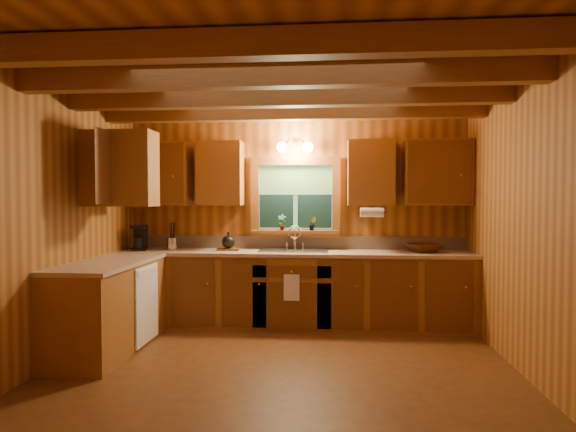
% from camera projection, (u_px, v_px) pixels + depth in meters
% --- Properties ---
extents(room, '(4.20, 4.20, 4.20)m').
position_uv_depth(room, '(280.00, 225.00, 4.31)').
color(room, '#5B3416').
rests_on(room, ground).
extents(ceiling_beams, '(4.20, 2.54, 0.18)m').
position_uv_depth(ceiling_beams, '(280.00, 88.00, 4.26)').
color(ceiling_beams, brown).
rests_on(ceiling_beams, room).
extents(base_cabinets, '(4.20, 2.22, 0.86)m').
position_uv_depth(base_cabinets, '(249.00, 294.00, 5.66)').
color(base_cabinets, brown).
rests_on(base_cabinets, ground).
extents(countertop, '(4.20, 2.24, 0.04)m').
position_uv_depth(countertop, '(250.00, 255.00, 5.65)').
color(countertop, tan).
rests_on(countertop, base_cabinets).
extents(backsplash, '(4.20, 0.02, 0.16)m').
position_uv_depth(backsplash, '(296.00, 242.00, 6.19)').
color(backsplash, tan).
rests_on(backsplash, room).
extents(dishwasher_panel, '(0.02, 0.60, 0.80)m').
position_uv_depth(dishwasher_panel, '(147.00, 304.00, 5.14)').
color(dishwasher_panel, white).
rests_on(dishwasher_panel, base_cabinets).
extents(upper_cabinets, '(4.19, 1.77, 0.78)m').
position_uv_depth(upper_cabinets, '(245.00, 172.00, 5.75)').
color(upper_cabinets, brown).
rests_on(upper_cabinets, room).
extents(window, '(1.12, 0.08, 1.00)m').
position_uv_depth(window, '(295.00, 199.00, 6.16)').
color(window, brown).
rests_on(window, room).
extents(window_sill, '(1.06, 0.14, 0.04)m').
position_uv_depth(window_sill, '(295.00, 232.00, 6.12)').
color(window_sill, brown).
rests_on(window_sill, room).
extents(wall_sconce, '(0.45, 0.21, 0.17)m').
position_uv_depth(wall_sconce, '(295.00, 147.00, 6.01)').
color(wall_sconce, black).
rests_on(wall_sconce, room).
extents(paper_towel_roll, '(0.27, 0.11, 0.11)m').
position_uv_depth(paper_towel_roll, '(372.00, 212.00, 5.75)').
color(paper_towel_roll, white).
rests_on(paper_towel_roll, upper_cabinets).
extents(dish_towel, '(0.18, 0.01, 0.30)m').
position_uv_depth(dish_towel, '(292.00, 288.00, 5.59)').
color(dish_towel, white).
rests_on(dish_towel, base_cabinets).
extents(sink, '(0.82, 0.48, 0.43)m').
position_uv_depth(sink, '(294.00, 255.00, 5.92)').
color(sink, silver).
rests_on(sink, countertop).
extents(coffee_maker, '(0.17, 0.22, 0.31)m').
position_uv_depth(coffee_maker, '(139.00, 238.00, 6.02)').
color(coffee_maker, black).
rests_on(coffee_maker, countertop).
extents(utensil_crock, '(0.12, 0.12, 0.34)m').
position_uv_depth(utensil_crock, '(172.00, 243.00, 6.04)').
color(utensil_crock, silver).
rests_on(utensil_crock, countertop).
extents(cutting_board, '(0.28, 0.22, 0.02)m').
position_uv_depth(cutting_board, '(228.00, 249.00, 6.01)').
color(cutting_board, brown).
rests_on(cutting_board, countertop).
extents(teakettle, '(0.16, 0.16, 0.20)m').
position_uv_depth(teakettle, '(228.00, 242.00, 6.01)').
color(teakettle, black).
rests_on(teakettle, cutting_board).
extents(wicker_basket, '(0.52, 0.52, 0.10)m').
position_uv_depth(wicker_basket, '(425.00, 248.00, 5.81)').
color(wicker_basket, '#48230C').
rests_on(wicker_basket, countertop).
extents(potted_plant_left, '(0.11, 0.09, 0.20)m').
position_uv_depth(potted_plant_left, '(282.00, 222.00, 6.10)').
color(potted_plant_left, brown).
rests_on(potted_plant_left, window_sill).
extents(potted_plant_right, '(0.10, 0.09, 0.17)m').
position_uv_depth(potted_plant_right, '(312.00, 224.00, 6.07)').
color(potted_plant_right, brown).
rests_on(potted_plant_right, window_sill).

